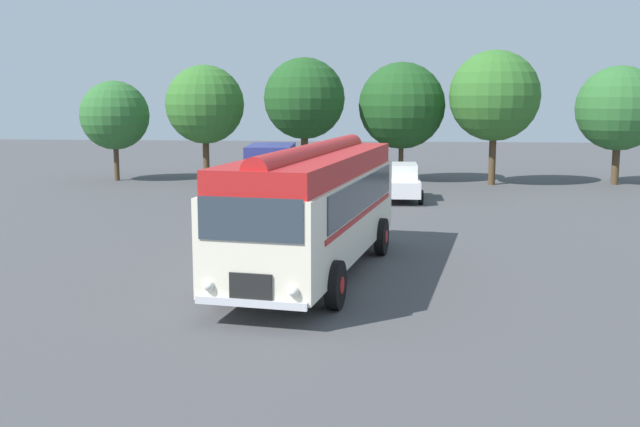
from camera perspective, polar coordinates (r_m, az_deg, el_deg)
The scene contains 11 objects.
ground_plane at distance 20.30m, azimuth -2.21°, elevation -4.43°, with size 120.00×120.00×0.00m, color #474749.
vintage_bus at distance 19.63m, azimuth -0.43°, elevation 0.75°, with size 4.02×10.35×3.49m.
car_near_left at distance 34.09m, azimuth 1.26°, elevation 2.44°, with size 2.12×4.28×1.66m.
car_mid_left at distance 34.31m, azimuth 6.13°, elevation 2.43°, with size 2.00×4.22×1.66m.
box_van at distance 33.81m, azimuth -3.87°, elevation 3.24°, with size 2.57×5.87×2.50m.
tree_far_left at distance 43.74m, azimuth -15.50°, elevation 7.17°, with size 3.84×3.84×5.58m.
tree_left_of_centre at distance 42.13m, azimuth -8.84°, elevation 8.15°, with size 4.33×4.33×6.42m.
tree_centre at distance 40.81m, azimuth -1.38°, elevation 8.70°, with size 4.39×4.39×6.78m.
tree_right_of_centre at distance 41.90m, azimuth 6.34°, elevation 8.17°, with size 4.77×4.77×6.58m.
tree_far_right at distance 41.11m, azimuth 13.11°, elevation 8.75°, with size 4.79×4.79×7.13m.
tree_extra_right at distance 43.08m, azimuth 21.80°, elevation 7.39°, with size 4.50×4.50×6.32m.
Camera 1 is at (2.66, -19.57, 4.67)m, focal length 42.00 mm.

